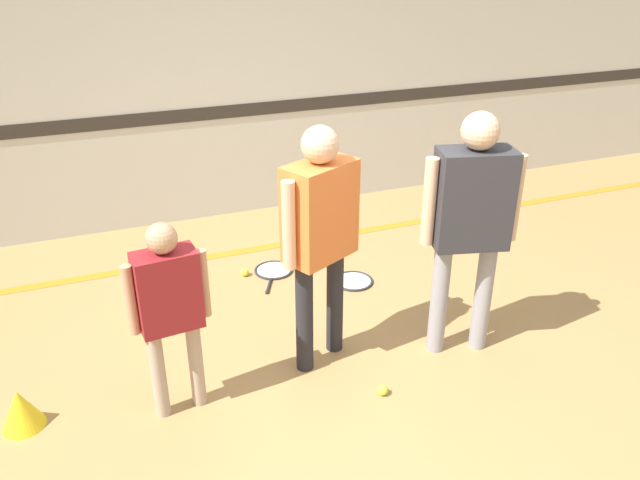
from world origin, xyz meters
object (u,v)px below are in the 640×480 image
Objects in this scene: racket_second_spare at (352,280)px; training_cone at (20,409)px; racket_spare_on_floor at (273,271)px; person_student_right at (471,211)px; tennis_ball_near_instructor at (383,390)px; person_student_left at (169,300)px; person_instructor at (320,224)px; tennis_ball_by_spare_racket at (245,272)px.

racket_second_spare is 2.35× the size of training_cone.
racket_spare_on_floor is at bearing 47.72° from racket_second_spare.
racket_spare_on_floor is at bearing -45.23° from person_student_right.
person_student_right is 2.89× the size of racket_spare_on_floor.
person_student_left is at bearing 164.23° from tennis_ball_near_instructor.
racket_second_spare is at bearing 28.33° from person_instructor.
racket_spare_on_floor is 0.66m from racket_second_spare.
person_student_right is 2.05m from tennis_ball_by_spare_racket.
person_student_right is (1.82, -0.06, 0.26)m from person_student_left.
tennis_ball_by_spare_racket is 0.27× the size of training_cone.
person_student_left reaches higher than tennis_ball_near_instructor.
tennis_ball_by_spare_racket is at bearing 55.21° from racket_second_spare.
tennis_ball_by_spare_racket is at bearing -69.98° from racket_spare_on_floor.
training_cone is at bearing -31.33° from racket_spare_on_floor.
person_instructor is 1.41m from racket_second_spare.
racket_spare_on_floor is 0.24m from tennis_ball_by_spare_racket.
racket_spare_on_floor is at bearing 61.16° from person_instructor.
tennis_ball_by_spare_racket is (-0.39, 1.72, 0.00)m from tennis_ball_near_instructor.
person_student_right is (0.89, -0.23, 0.03)m from person_instructor.
racket_spare_on_floor is 8.40× the size of tennis_ball_by_spare_racket.
tennis_ball_near_instructor is (-0.39, -1.33, 0.02)m from racket_second_spare.
racket_spare_on_floor is 2.29× the size of training_cone.
training_cone is (-2.00, 0.49, 0.09)m from tennis_ball_near_instructor.
person_instructor is 0.92m from person_student_right.
person_instructor is 1.31× the size of person_student_left.
person_student_right is at bearing -172.99° from racket_second_spare.
person_student_right reaches higher than person_student_left.
person_instructor is 2.73× the size of racket_second_spare.
person_student_right is at bearing 55.51° from racket_spare_on_floor.
tennis_ball_near_instructor is at bearing -77.25° from tennis_ball_by_spare_racket.
racket_second_spare is (0.54, -0.37, 0.00)m from racket_spare_on_floor.
racket_second_spare is at bearing 27.82° from person_student_left.
person_student_right is 1.93m from racket_spare_on_floor.
training_cone is at bearing 153.76° from person_instructor.
person_instructor reaches higher than racket_second_spare.
person_instructor reaches higher than person_student_left.
training_cone is at bearing 163.36° from person_student_left.
tennis_ball_by_spare_racket is (-0.78, 0.39, 0.02)m from racket_second_spare.
racket_second_spare is 8.61× the size of tennis_ball_by_spare_racket.
tennis_ball_near_instructor is 1.00× the size of tennis_ball_by_spare_racket.
person_student_right is 1.48m from racket_second_spare.
tennis_ball_near_instructor is at bearing 30.73° from racket_spare_on_floor.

